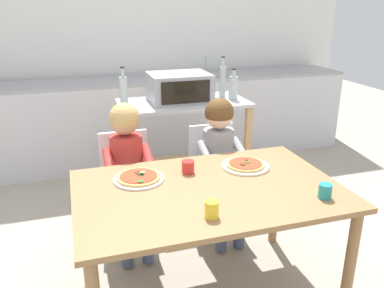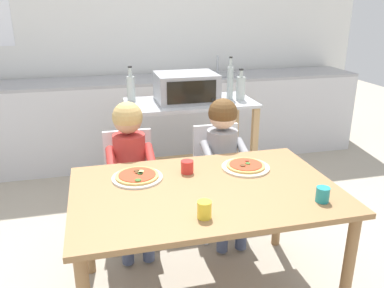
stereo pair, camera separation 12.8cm
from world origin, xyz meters
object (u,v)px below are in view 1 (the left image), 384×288
kitchen_island_cart (184,135)px  drinking_cup_teal (325,191)px  child_in_grey_shirt (221,151)px  bottle_slim_sauce (223,81)px  bottle_brown_beer (123,88)px  pizza_plate_white (139,178)px  pizza_plate_cream (245,165)px  drinking_cup_red (188,167)px  child_in_red_shirt (128,160)px  dining_table (208,202)px  dining_chair_left (127,181)px  dining_chair_right (215,171)px  bottle_clear_vinegar (233,87)px  drinking_cup_yellow (212,209)px  toaster_oven (179,87)px

kitchen_island_cart → drinking_cup_teal: kitchen_island_cart is taller
child_in_grey_shirt → bottle_slim_sauce: bearing=68.5°
kitchen_island_cart → bottle_brown_beer: size_ratio=3.70×
pizza_plate_white → pizza_plate_cream: bearing=-0.8°
pizza_plate_white → drinking_cup_red: drinking_cup_red is taller
child_in_red_shirt → drinking_cup_red: size_ratio=13.90×
dining_table → child_in_grey_shirt: size_ratio=1.39×
dining_chair_left → pizza_plate_white: 0.59m
pizza_plate_white → dining_chair_right: bearing=37.9°
dining_chair_left → drinking_cup_red: size_ratio=10.79×
bottle_clear_vinegar → bottle_brown_beer: size_ratio=0.91×
bottle_clear_vinegar → pizza_plate_white: size_ratio=0.91×
dining_table → drinking_cup_yellow: size_ratio=17.12×
kitchen_island_cart → drinking_cup_yellow: 1.61m
dining_table → pizza_plate_cream: pizza_plate_cream is taller
dining_chair_right → pizza_plate_white: dining_chair_right is taller
child_in_red_shirt → drinking_cup_teal: (0.88, -0.92, 0.08)m
dining_table → drinking_cup_teal: bearing=-28.7°
child_in_grey_shirt → drinking_cup_yellow: (-0.40, -0.91, 0.08)m
toaster_oven → pizza_plate_cream: (0.12, -1.08, -0.28)m
kitchen_island_cart → pizza_plate_cream: size_ratio=3.69×
kitchen_island_cart → pizza_plate_white: (-0.57, -1.05, 0.14)m
drinking_cup_red → dining_chair_right: bearing=54.2°
pizza_plate_cream → drinking_cup_teal: 0.54m
bottle_clear_vinegar → bottle_brown_beer: bottle_brown_beer is taller
child_in_red_shirt → kitchen_island_cart: bearing=48.2°
bottle_brown_beer → pizza_plate_cream: bottle_brown_beer is taller
dining_chair_left → pizza_plate_white: dining_chair_left is taller
pizza_plate_cream → drinking_cup_red: (-0.36, 0.02, 0.03)m
dining_chair_right → child_in_grey_shirt: 0.23m
drinking_cup_red → pizza_plate_cream: bearing=-3.6°
toaster_oven → drinking_cup_red: size_ratio=6.57×
child_in_grey_shirt → drinking_cup_teal: size_ratio=13.31×
bottle_clear_vinegar → dining_chair_left: (-0.99, -0.46, -0.52)m
bottle_brown_beer → child_in_grey_shirt: 1.02m
bottle_slim_sauce → drinking_cup_yellow: 1.74m
child_in_red_shirt → drinking_cup_yellow: bearing=-74.6°
bottle_brown_beer → child_in_red_shirt: (-0.10, -0.77, -0.33)m
child_in_grey_shirt → pizza_plate_white: 0.77m
dining_chair_left → pizza_plate_cream: (0.66, -0.54, 0.26)m
toaster_oven → child_in_grey_shirt: 0.76m
bottle_clear_vinegar → drinking_cup_red: size_ratio=3.50×
pizza_plate_cream → drinking_cup_yellow: size_ratio=3.46×
child_in_grey_shirt → pizza_plate_cream: 0.41m
dining_chair_left → child_in_grey_shirt: child_in_grey_shirt is taller
pizza_plate_cream → kitchen_island_cart: bearing=94.7°
child_in_grey_shirt → pizza_plate_cream: child_in_grey_shirt is taller
pizza_plate_cream → bottle_slim_sauce: bearing=76.2°
dining_chair_right → child_in_grey_shirt: bearing=-90.0°
toaster_oven → bottle_slim_sauce: bearing=-0.6°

